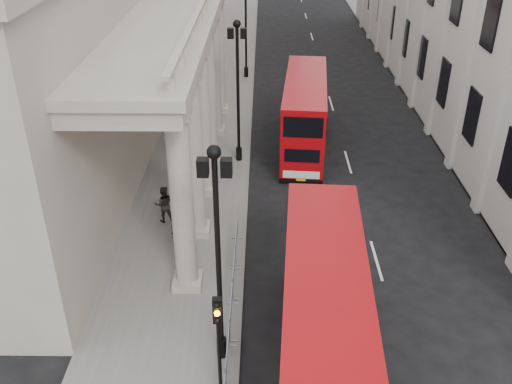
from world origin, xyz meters
TOP-DOWN VIEW (x-y plane):
  - sidewalk_west at (-3.00, 30.00)m, footprint 6.00×140.00m
  - sidewalk_east at (13.50, 30.00)m, footprint 3.00×140.00m
  - kerb at (-0.05, 30.00)m, footprint 0.20×140.00m
  - portico_building at (-10.50, 18.00)m, footprint 9.00×28.00m
  - lamp_post_south at (-0.60, 4.00)m, footprint 1.05×0.44m
  - lamp_post_mid at (-0.60, 20.00)m, footprint 1.05×0.44m
  - lamp_post_north at (-0.60, 36.00)m, footprint 1.05×0.44m
  - traffic_light at (-0.50, 1.98)m, footprint 0.28×0.33m
  - crowd_barriers at (-0.35, 2.23)m, footprint 0.50×18.75m
  - bus_near at (2.84, 3.16)m, footprint 3.27×10.98m
  - bus_far at (3.41, 22.16)m, footprint 3.33×10.39m
  - pedestrian_a at (-3.10, 11.10)m, footprint 0.82×0.73m
  - pedestrian_b at (-4.02, 13.04)m, footprint 1.06×0.90m
  - pedestrian_c at (-3.08, 17.37)m, footprint 0.91×0.61m

SIDE VIEW (x-z plane):
  - sidewalk_west at x=-3.00m, z-range 0.00..0.12m
  - sidewalk_east at x=13.50m, z-range 0.00..0.12m
  - kerb at x=-0.05m, z-range 0.00..0.14m
  - crowd_barriers at x=-0.35m, z-range 0.12..1.22m
  - pedestrian_c at x=-3.08m, z-range 0.12..1.92m
  - pedestrian_a at x=-3.10m, z-range 0.12..1.99m
  - pedestrian_b at x=-4.02m, z-range 0.12..2.03m
  - bus_far at x=3.41m, z-range 0.10..4.51m
  - bus_near at x=2.84m, z-range 0.11..4.78m
  - traffic_light at x=-0.50m, z-range 0.96..5.26m
  - lamp_post_south at x=-0.60m, z-range 0.75..9.07m
  - lamp_post_mid at x=-0.60m, z-range 0.75..9.07m
  - lamp_post_north at x=-0.60m, z-range 0.75..9.07m
  - portico_building at x=-10.50m, z-range 0.00..12.00m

